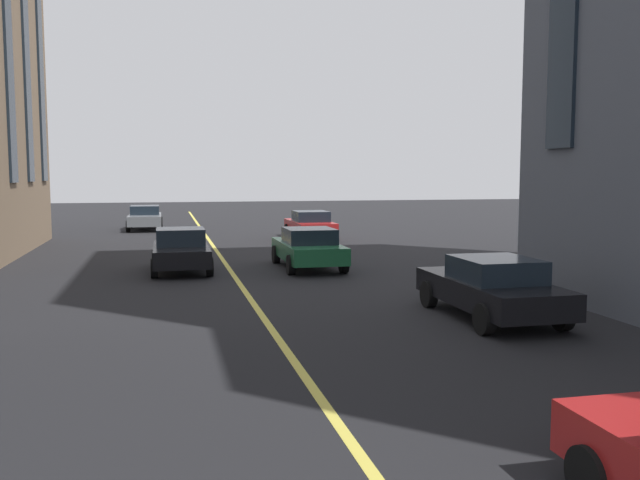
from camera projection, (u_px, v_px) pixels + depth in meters
name	position (u px, v px, depth m)	size (l,w,h in m)	color
lane_centre_line	(246.00, 292.00, 18.38)	(80.00, 0.16, 0.01)	#D8C64C
car_red_far	(310.00, 224.00, 33.43)	(4.40, 1.95, 1.37)	#B21E1E
car_black_parked_b	(181.00, 250.00, 22.28)	(3.90, 1.89, 1.40)	black
car_grey_trailing	(145.00, 217.00, 38.79)	(4.40, 1.95, 1.37)	slate
car_green_oncoming	(308.00, 247.00, 23.01)	(4.40, 1.95, 1.37)	#1E6038
car_black_parked_a	(492.00, 287.00, 14.99)	(4.40, 1.95, 1.37)	black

